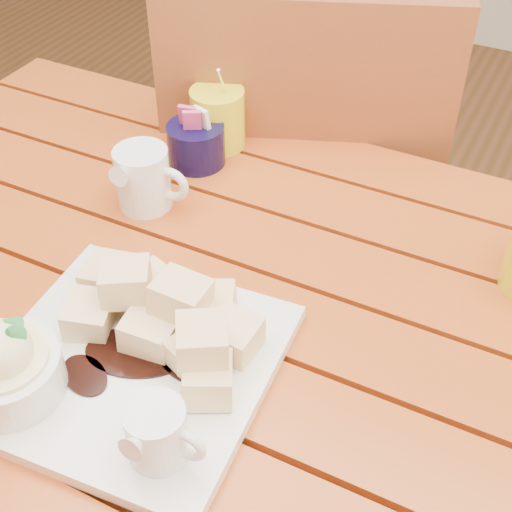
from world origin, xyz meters
The scene contains 6 objects.
table centered at (0.00, 0.00, 0.64)m, with size 1.20×0.79×0.75m.
dessert_plate centered at (-0.03, -0.16, 0.78)m, with size 0.31×0.31×0.12m.
coffee_mug_left centered at (-0.16, 0.29, 0.80)m, with size 0.11×0.08×0.14m.
cream_pitcher centered at (-0.17, 0.11, 0.80)m, with size 0.11×0.09×0.09m.
sugar_caddy centered at (-0.16, 0.23, 0.78)m, with size 0.09×0.09×0.09m.
chair_far centered at (-0.09, 0.49, 0.54)m, with size 0.59×0.59×0.97m.
Camera 1 is at (0.33, -0.53, 1.36)m, focal length 50.00 mm.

